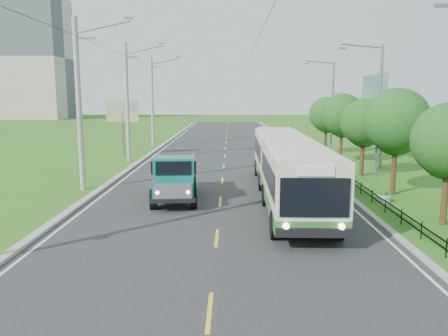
{
  "coord_description": "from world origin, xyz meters",
  "views": [
    {
      "loc": [
        0.53,
        -16.52,
        5.51
      ],
      "look_at": [
        0.21,
        5.54,
        1.9
      ],
      "focal_mm": 35.0,
      "sensor_mm": 36.0,
      "label": 1
    }
  ],
  "objects_px": {
    "tree_back": "(327,116)",
    "planter_near": "(383,197)",
    "pole_near": "(80,104)",
    "billboard_right": "(373,99)",
    "streetlight_mid": "(377,106)",
    "tree_third": "(397,124)",
    "bus": "(287,163)",
    "pole_far": "(152,100)",
    "tree_fourth": "(364,125)",
    "billboard_left": "(122,115)",
    "dump_truck": "(175,174)",
    "streetlight_far": "(331,103)",
    "planter_mid": "(344,172)",
    "tree_fifth": "(342,117)",
    "pole_mid": "(128,102)",
    "planter_far": "(321,156)"
  },
  "relations": [
    {
      "from": "pole_near",
      "to": "bus",
      "type": "bearing_deg",
      "value": -10.56
    },
    {
      "from": "planter_mid",
      "to": "billboard_left",
      "type": "relative_size",
      "value": 0.13
    },
    {
      "from": "tree_third",
      "to": "planter_near",
      "type": "height_order",
      "value": "tree_third"
    },
    {
      "from": "tree_third",
      "to": "bus",
      "type": "distance_m",
      "value": 6.73
    },
    {
      "from": "tree_third",
      "to": "bus",
      "type": "height_order",
      "value": "tree_third"
    },
    {
      "from": "pole_far",
      "to": "tree_third",
      "type": "distance_m",
      "value": 30.78
    },
    {
      "from": "tree_fifth",
      "to": "tree_back",
      "type": "relative_size",
      "value": 1.05
    },
    {
      "from": "pole_near",
      "to": "tree_fifth",
      "type": "relative_size",
      "value": 1.72
    },
    {
      "from": "tree_back",
      "to": "planter_near",
      "type": "distance_m",
      "value": 20.46
    },
    {
      "from": "tree_fourth",
      "to": "billboard_left",
      "type": "bearing_deg",
      "value": 153.01
    },
    {
      "from": "tree_back",
      "to": "planter_near",
      "type": "relative_size",
      "value": 8.21
    },
    {
      "from": "bus",
      "to": "streetlight_far",
      "type": "bearing_deg",
      "value": 72.31
    },
    {
      "from": "pole_mid",
      "to": "tree_back",
      "type": "height_order",
      "value": "pole_mid"
    },
    {
      "from": "pole_mid",
      "to": "bus",
      "type": "height_order",
      "value": "pole_mid"
    },
    {
      "from": "planter_mid",
      "to": "billboard_right",
      "type": "height_order",
      "value": "billboard_right"
    },
    {
      "from": "pole_mid",
      "to": "planter_mid",
      "type": "distance_m",
      "value": 18.88
    },
    {
      "from": "streetlight_mid",
      "to": "billboard_right",
      "type": "xyz_separation_m",
      "value": [
        1.66,
        6.0,
        0.44
      ]
    },
    {
      "from": "tree_fifth",
      "to": "bus",
      "type": "relative_size",
      "value": 0.34
    },
    {
      "from": "billboard_right",
      "to": "dump_truck",
      "type": "relative_size",
      "value": 1.22
    },
    {
      "from": "billboard_left",
      "to": "pole_far",
      "type": "bearing_deg",
      "value": 82.17
    },
    {
      "from": "tree_back",
      "to": "planter_far",
      "type": "distance_m",
      "value": 5.48
    },
    {
      "from": "pole_near",
      "to": "billboard_right",
      "type": "xyz_separation_m",
      "value": [
        20.56,
        11.0,
        0.25
      ]
    },
    {
      "from": "pole_mid",
      "to": "streetlight_far",
      "type": "xyz_separation_m",
      "value": [
        18.9,
        7.0,
        -0.19
      ]
    },
    {
      "from": "pole_near",
      "to": "streetlight_mid",
      "type": "height_order",
      "value": "pole_near"
    },
    {
      "from": "tree_third",
      "to": "billboard_right",
      "type": "relative_size",
      "value": 0.82
    },
    {
      "from": "tree_fourth",
      "to": "billboard_left",
      "type": "distance_m",
      "value": 21.72
    },
    {
      "from": "tree_fourth",
      "to": "bus",
      "type": "height_order",
      "value": "tree_fourth"
    },
    {
      "from": "tree_third",
      "to": "planter_mid",
      "type": "height_order",
      "value": "tree_third"
    },
    {
      "from": "pole_near",
      "to": "pole_mid",
      "type": "relative_size",
      "value": 1.0
    },
    {
      "from": "tree_fourth",
      "to": "pole_mid",
      "type": "bearing_deg",
      "value": 159.26
    },
    {
      "from": "tree_back",
      "to": "streetlight_mid",
      "type": "bearing_deg",
      "value": -86.3
    },
    {
      "from": "streetlight_mid",
      "to": "planter_far",
      "type": "distance_m",
      "value": 9.46
    },
    {
      "from": "planter_near",
      "to": "billboard_left",
      "type": "relative_size",
      "value": 0.13
    },
    {
      "from": "streetlight_far",
      "to": "planter_near",
      "type": "height_order",
      "value": "streetlight_far"
    },
    {
      "from": "tree_fourth",
      "to": "bus",
      "type": "relative_size",
      "value": 0.32
    },
    {
      "from": "tree_third",
      "to": "dump_truck",
      "type": "height_order",
      "value": "tree_third"
    },
    {
      "from": "pole_far",
      "to": "billboard_left",
      "type": "relative_size",
      "value": 1.92
    },
    {
      "from": "tree_fourth",
      "to": "streetlight_mid",
      "type": "xyz_separation_m",
      "value": [
        0.79,
        -0.14,
        1.32
      ]
    },
    {
      "from": "tree_fourth",
      "to": "tree_fifth",
      "type": "height_order",
      "value": "tree_fifth"
    },
    {
      "from": "tree_third",
      "to": "billboard_left",
      "type": "distance_m",
      "value": 25.02
    },
    {
      "from": "tree_back",
      "to": "streetlight_mid",
      "type": "relative_size",
      "value": 0.61
    },
    {
      "from": "pole_far",
      "to": "streetlight_mid",
      "type": "bearing_deg",
      "value": -45.14
    },
    {
      "from": "billboard_left",
      "to": "dump_truck",
      "type": "height_order",
      "value": "billboard_left"
    },
    {
      "from": "planter_near",
      "to": "bus",
      "type": "distance_m",
      "value": 5.34
    },
    {
      "from": "streetlight_mid",
      "to": "streetlight_far",
      "type": "relative_size",
      "value": 1.0
    },
    {
      "from": "pole_far",
      "to": "tree_fourth",
      "type": "distance_m",
      "value": 26.2
    },
    {
      "from": "tree_third",
      "to": "billboard_right",
      "type": "bearing_deg",
      "value": 78.36
    },
    {
      "from": "pole_near",
      "to": "streetlight_far",
      "type": "height_order",
      "value": "pole_near"
    },
    {
      "from": "planter_mid",
      "to": "bus",
      "type": "height_order",
      "value": "bus"
    },
    {
      "from": "bus",
      "to": "planter_near",
      "type": "bearing_deg",
      "value": -8.26
    }
  ]
}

